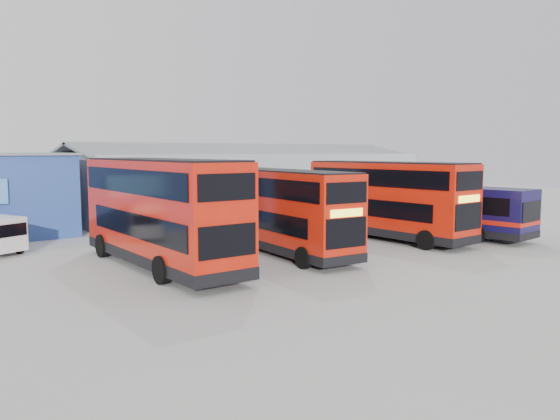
% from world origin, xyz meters
% --- Properties ---
extents(ground_plane, '(120.00, 120.00, 0.00)m').
position_xyz_m(ground_plane, '(0.00, 0.00, 0.00)').
color(ground_plane, '#9D9D98').
rests_on(ground_plane, ground).
extents(maintenance_shed, '(30.50, 12.00, 5.89)m').
position_xyz_m(maintenance_shed, '(8.00, 20.00, 2.60)').
color(maintenance_shed, '#99A0A7').
rests_on(maintenance_shed, ground).
extents(double_decker_left, '(2.99, 11.59, 4.89)m').
position_xyz_m(double_decker_left, '(-7.81, 2.98, 2.43)').
color(double_decker_left, red).
rests_on(double_decker_left, ground).
extents(double_decker_centre, '(3.28, 10.31, 4.29)m').
position_xyz_m(double_decker_centre, '(-1.41, 2.30, 2.14)').
color(double_decker_centre, red).
rests_on(double_decker_centre, ground).
extents(double_decker_right, '(3.03, 10.98, 4.61)m').
position_xyz_m(double_decker_right, '(6.42, 2.42, 2.29)').
color(double_decker_right, red).
rests_on(double_decker_right, ground).
extents(single_decker_blue, '(3.72, 11.60, 3.09)m').
position_xyz_m(single_decker_blue, '(10.42, 1.68, 1.54)').
color(single_decker_blue, '#0C0D38').
rests_on(single_decker_blue, ground).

